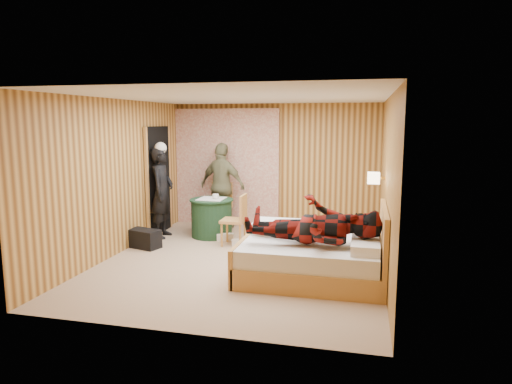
% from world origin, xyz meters
% --- Properties ---
extents(floor, '(4.20, 5.00, 0.01)m').
position_xyz_m(floor, '(0.00, 0.00, 0.00)').
color(floor, tan).
rests_on(floor, ground).
extents(ceiling, '(4.20, 5.00, 0.01)m').
position_xyz_m(ceiling, '(0.00, 0.00, 2.50)').
color(ceiling, white).
rests_on(ceiling, wall_back).
extents(wall_back, '(4.20, 0.02, 2.50)m').
position_xyz_m(wall_back, '(0.00, 2.50, 1.25)').
color(wall_back, tan).
rests_on(wall_back, floor).
extents(wall_left, '(0.02, 5.00, 2.50)m').
position_xyz_m(wall_left, '(-2.10, 0.00, 1.25)').
color(wall_left, tan).
rests_on(wall_left, floor).
extents(wall_right, '(0.02, 5.00, 2.50)m').
position_xyz_m(wall_right, '(2.10, 0.00, 1.25)').
color(wall_right, tan).
rests_on(wall_right, floor).
extents(curtain, '(2.20, 0.08, 2.40)m').
position_xyz_m(curtain, '(-1.00, 2.43, 1.20)').
color(curtain, beige).
rests_on(curtain, floor).
extents(doorway, '(0.06, 0.90, 2.05)m').
position_xyz_m(doorway, '(-2.06, 1.40, 1.02)').
color(doorway, black).
rests_on(doorway, floor).
extents(wall_lamp, '(0.26, 0.24, 0.16)m').
position_xyz_m(wall_lamp, '(1.92, 0.45, 1.30)').
color(wall_lamp, gold).
rests_on(wall_lamp, wall_right).
extents(bed, '(1.95, 1.49, 1.03)m').
position_xyz_m(bed, '(1.13, -0.50, 0.30)').
color(bed, tan).
rests_on(bed, floor).
extents(nightstand, '(0.42, 0.57, 0.55)m').
position_xyz_m(nightstand, '(1.88, 0.66, 0.29)').
color(nightstand, tan).
rests_on(nightstand, floor).
extents(round_table, '(0.81, 0.81, 0.72)m').
position_xyz_m(round_table, '(-0.97, 1.35, 0.36)').
color(round_table, '#1C3D25').
rests_on(round_table, floor).
extents(chair_far, '(0.48, 0.48, 0.93)m').
position_xyz_m(chair_far, '(-0.99, 2.00, 0.54)').
color(chair_far, tan).
rests_on(chair_far, floor).
extents(chair_near, '(0.41, 0.41, 0.90)m').
position_xyz_m(chair_near, '(-0.33, 0.86, 0.52)').
color(chair_near, tan).
rests_on(chair_near, floor).
extents(duffel_bag, '(0.62, 0.44, 0.32)m').
position_xyz_m(duffel_bag, '(-1.85, 0.34, 0.16)').
color(duffel_bag, black).
rests_on(duffel_bag, floor).
extents(sneaker_left, '(0.31, 0.17, 0.13)m').
position_xyz_m(sneaker_left, '(-0.63, 1.11, 0.07)').
color(sneaker_left, white).
rests_on(sneaker_left, floor).
extents(sneaker_right, '(0.29, 0.14, 0.13)m').
position_xyz_m(sneaker_right, '(-0.26, 0.80, 0.06)').
color(sneaker_right, white).
rests_on(sneaker_right, floor).
extents(woman_standing, '(0.45, 0.64, 1.69)m').
position_xyz_m(woman_standing, '(-1.85, 1.10, 0.85)').
color(woman_standing, black).
rests_on(woman_standing, floor).
extents(man_at_table, '(1.09, 0.69, 1.72)m').
position_xyz_m(man_at_table, '(-0.97, 2.03, 0.86)').
color(man_at_table, olive).
rests_on(man_at_table, floor).
extents(man_on_bed, '(0.86, 0.67, 1.77)m').
position_xyz_m(man_on_bed, '(1.15, -0.72, 0.94)').
color(man_on_bed, '#670F09').
rests_on(man_on_bed, bed).
extents(book_lower, '(0.21, 0.25, 0.02)m').
position_xyz_m(book_lower, '(1.88, 0.61, 0.56)').
color(book_lower, white).
rests_on(book_lower, nightstand).
extents(book_upper, '(0.19, 0.24, 0.02)m').
position_xyz_m(book_upper, '(1.88, 0.61, 0.58)').
color(book_upper, white).
rests_on(book_upper, nightstand).
extents(cup_nightstand, '(0.12, 0.12, 0.09)m').
position_xyz_m(cup_nightstand, '(1.88, 0.79, 0.60)').
color(cup_nightstand, white).
rests_on(cup_nightstand, nightstand).
extents(cup_table, '(0.15, 0.15, 0.10)m').
position_xyz_m(cup_table, '(-0.87, 1.30, 0.77)').
color(cup_table, white).
rests_on(cup_table, round_table).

